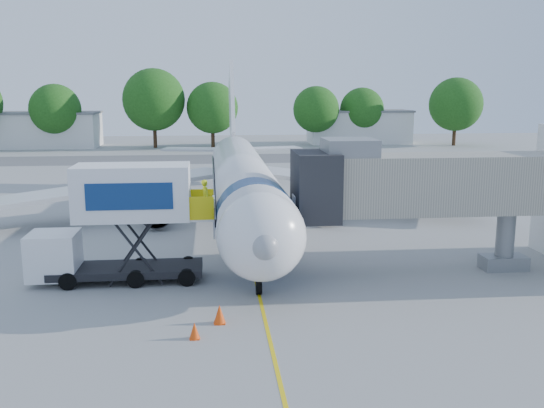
{
  "coord_description": "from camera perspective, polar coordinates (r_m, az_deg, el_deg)",
  "views": [
    {
      "loc": [
        -2.0,
        -34.88,
        8.99
      ],
      "look_at": [
        1.02,
        -5.16,
        3.2
      ],
      "focal_mm": 40.0,
      "sensor_mm": 36.0,
      "label": 1
    }
  ],
  "objects": [
    {
      "name": "ground",
      "position": [
        36.08,
        -2.45,
        -3.47
      ],
      "size": [
        160.0,
        160.0,
        0.0
      ],
      "primitive_type": "plane",
      "color": "#9B9B98",
      "rests_on": "ground"
    },
    {
      "name": "guidance_line",
      "position": [
        36.08,
        -2.45,
        -3.46
      ],
      "size": [
        0.15,
        70.0,
        0.01
      ],
      "primitive_type": "cube",
      "color": "yellow",
      "rests_on": "ground"
    },
    {
      "name": "taxiway_strip",
      "position": [
        77.43,
        -4.3,
        4.28
      ],
      "size": [
        120.0,
        10.0,
        0.01
      ],
      "primitive_type": "cube",
      "color": "#59595B",
      "rests_on": "ground"
    },
    {
      "name": "aircraft",
      "position": [
        39.52,
        -2.84,
        2.16
      ],
      "size": [
        34.17,
        37.73,
        11.35
      ],
      "color": "white",
      "rests_on": "ground"
    },
    {
      "name": "jet_bridge",
      "position": [
        29.98,
        13.74,
        1.73
      ],
      "size": [
        13.9,
        3.2,
        6.6
      ],
      "color": "#A59F8D",
      "rests_on": "ground"
    },
    {
      "name": "catering_hiloader",
      "position": [
        28.89,
        -14.18,
        -1.83
      ],
      "size": [
        8.5,
        2.44,
        5.5
      ],
      "color": "black",
      "rests_on": "ground"
    },
    {
      "name": "ground_tug",
      "position": [
        18.95,
        -4.1,
        -15.12
      ],
      "size": [
        3.39,
        2.09,
        1.27
      ],
      "rotation": [
        0.0,
        0.0,
        -0.15
      ],
      "color": "white",
      "rests_on": "ground"
    },
    {
      "name": "safety_cone_a",
      "position": [
        22.58,
        -7.3,
        -11.76
      ],
      "size": [
        0.39,
        0.39,
        0.63
      ],
      "color": "#E3420B",
      "rests_on": "ground"
    },
    {
      "name": "safety_cone_b",
      "position": [
        23.81,
        -4.96,
        -10.32
      ],
      "size": [
        0.48,
        0.48,
        0.76
      ],
      "color": "#E3420B",
      "rests_on": "ground"
    },
    {
      "name": "outbuilding_left",
      "position": [
        98.59,
        -21.23,
        6.56
      ],
      "size": [
        18.4,
        8.4,
        5.3
      ],
      "color": "silver",
      "rests_on": "ground"
    },
    {
      "name": "outbuilding_right",
      "position": [
        100.01,
        8.16,
        7.24
      ],
      "size": [
        16.4,
        7.4,
        5.3
      ],
      "color": "silver",
      "rests_on": "ground"
    },
    {
      "name": "tree_b",
      "position": [
        94.99,
        -19.73,
        8.38
      ],
      "size": [
        7.41,
        7.41,
        9.45
      ],
      "color": "#382314",
      "rests_on": "ground"
    },
    {
      "name": "tree_c",
      "position": [
        92.51,
        -11.07,
        9.61
      ],
      "size": [
        9.19,
        9.19,
        11.71
      ],
      "color": "#382314",
      "rests_on": "ground"
    },
    {
      "name": "tree_d",
      "position": [
        91.69,
        -5.64,
        9.0
      ],
      "size": [
        7.64,
        7.64,
        9.75
      ],
      "color": "#382314",
      "rests_on": "ground"
    },
    {
      "name": "tree_e",
      "position": [
        95.35,
        4.16,
        8.87
      ],
      "size": [
        7.17,
        7.17,
        9.14
      ],
      "color": "#382314",
      "rests_on": "ground"
    },
    {
      "name": "tree_f",
      "position": [
        98.59,
        8.45,
        8.77
      ],
      "size": [
        6.98,
        6.98,
        8.9
      ],
      "color": "#382314",
      "rests_on": "ground"
    },
    {
      "name": "tree_g",
      "position": [
        98.6,
        16.92,
        8.96
      ],
      "size": [
        8.18,
        8.18,
        10.43
      ],
      "color": "#382314",
      "rests_on": "ground"
    }
  ]
}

